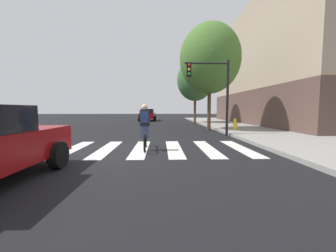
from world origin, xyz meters
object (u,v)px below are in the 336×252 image
traffic_light_near (213,85)px  street_tree_mid (195,80)px  fire_hydrant (235,124)px  street_tree_near (210,59)px  sedan_mid (148,115)px  cyclist (145,127)px

traffic_light_near → street_tree_mid: 10.41m
traffic_light_near → fire_hydrant: bearing=42.8°
street_tree_near → street_tree_mid: (0.25, 7.41, -0.39)m
sedan_mid → cyclist: bearing=-86.6°
street_tree_mid → traffic_light_near: bearing=-94.1°
sedan_mid → street_tree_near: street_tree_near is taller
cyclist → street_tree_mid: 15.10m
sedan_mid → street_tree_mid: bearing=-45.3°
fire_hydrant → traffic_light_near: bearing=-137.2°
sedan_mid → cyclist: (1.14, -19.41, 0.05)m
sedan_mid → traffic_light_near: 16.41m
traffic_light_near → cyclist: bearing=-132.3°
traffic_light_near → fire_hydrant: traffic_light_near is taller
traffic_light_near → fire_hydrant: size_ratio=5.38×
street_tree_near → sedan_mid: bearing=111.6°
street_tree_near → cyclist: bearing=-120.7°
cyclist → street_tree_mid: street_tree_mid is taller
traffic_light_near → street_tree_near: size_ratio=0.58×
sedan_mid → cyclist: size_ratio=2.63×
traffic_light_near → sedan_mid: bearing=106.4°
cyclist → sedan_mid: bearing=93.4°
traffic_light_near → street_tree_mid: (0.74, 10.24, 1.68)m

